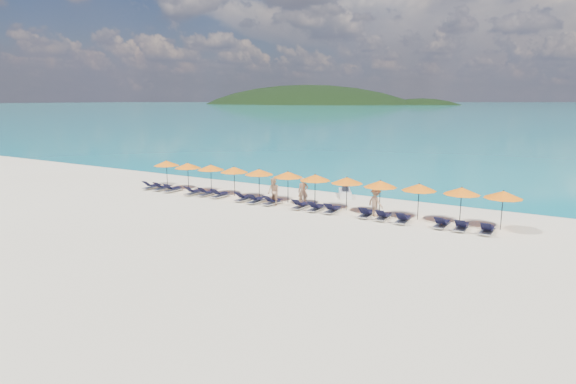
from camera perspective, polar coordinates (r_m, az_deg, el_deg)
The scene contains 38 objects.
ground at distance 29.58m, azimuth -3.02°, elevation -3.23°, with size 1400.00×1400.00×0.00m, color beige.
sea at distance 683.91m, azimuth 30.27°, elevation 8.92°, with size 1600.00×1300.00×0.01m, color #1FA9B2.
headland_main at distance 647.88m, azimuth 1.94°, elevation 6.99°, with size 374.00×242.00×126.50m.
headland_small at distance 608.34m, azimuth 15.40°, elevation 6.63°, with size 162.00×126.00×85.50m.
jetski at distance 36.35m, azimuth 6.78°, elevation -0.09°, with size 1.76×2.30×0.77m.
beachgoer_a at distance 33.12m, azimuth 1.80°, elevation 0.04°, with size 0.71×0.47×1.94m, color tan.
beachgoer_b at distance 33.16m, azimuth -1.74°, elevation 0.03°, with size 0.93×0.54×1.91m, color tan.
beachgoer_c at distance 30.57m, azimuth 10.35°, elevation -1.19°, with size 1.17×0.54×1.81m, color tan.
umbrella_0 at distance 41.09m, azimuth -14.21°, elevation 3.33°, with size 2.10×2.10×2.28m.
umbrella_1 at distance 39.22m, azimuth -11.80°, elevation 3.08°, with size 2.10×2.10×2.28m.
umbrella_2 at distance 37.88m, azimuth -9.14°, elevation 2.90°, with size 2.10×2.10×2.28m.
umbrella_3 at distance 36.41m, azimuth -6.40°, elevation 2.65°, with size 2.10×2.10×2.28m.
umbrella_4 at distance 35.11m, azimuth -3.45°, elevation 2.39°, with size 2.10×2.10×2.28m.
umbrella_5 at distance 33.84m, azimuth -0.00°, elevation 2.08°, with size 2.10×2.10×2.28m.
umbrella_6 at distance 32.60m, azimuth 3.24°, elevation 1.72°, with size 2.10×2.10×2.28m.
umbrella_7 at distance 31.66m, azimuth 7.00°, elevation 1.38°, with size 2.10×2.10×2.28m.
umbrella_8 at distance 30.67m, azimuth 10.89°, elevation 0.95°, with size 2.10×2.10×2.28m.
umbrella_9 at distance 30.02m, azimuth 15.28°, elevation 0.54°, with size 2.10×2.10×2.28m.
umbrella_10 at distance 29.57m, azimuth 19.90°, elevation 0.12°, with size 2.10×2.10×2.28m.
umbrella_11 at distance 29.30m, azimuth 24.16°, elevation -0.29°, with size 2.10×2.10×2.28m.
lounger_0 at distance 40.85m, azimuth -15.84°, elevation 0.67°, with size 0.67×1.72×0.66m.
lounger_1 at distance 40.03m, azimuth -14.65°, elevation 0.53°, with size 0.65×1.71×0.66m.
lounger_2 at distance 39.15m, azimuth -13.51°, elevation 0.35°, with size 0.66×1.72×0.66m.
lounger_3 at distance 37.55m, azimuth -11.10°, elevation 0.01°, with size 0.69×1.72×0.66m.
lounger_4 at distance 37.02m, azimuth -9.58°, elevation -0.10°, with size 0.65×1.71×0.66m.
lounger_5 at distance 36.21m, azimuth -8.05°, elevation -0.30°, with size 0.63×1.71×0.66m.
lounger_6 at distance 34.81m, azimuth -5.21°, elevation -0.70°, with size 0.68×1.72×0.66m.
lounger_7 at distance 34.01m, azimuth -3.80°, elevation -0.95°, with size 0.69×1.72×0.66m.
lounger_8 at distance 33.46m, azimuth -1.87°, elevation -1.13°, with size 0.79×1.75×0.66m.
lounger_9 at distance 32.26m, azimuth 1.55°, elevation -1.59°, with size 0.71×1.73×0.66m.
lounger_10 at distance 31.66m, azimuth 3.37°, elevation -1.84°, with size 0.64×1.71×0.66m.
lounger_11 at distance 31.21m, azimuth 5.28°, elevation -2.06°, with size 0.68×1.72×0.66m.
lounger_12 at distance 30.36m, azimuth 9.27°, elevation -2.53°, with size 0.70×1.73×0.66m.
lounger_13 at distance 29.88m, azimuth 11.21°, elevation -2.82°, with size 0.67×1.72×0.66m.
lounger_14 at distance 29.41m, azimuth 13.49°, elevation -3.14°, with size 0.71×1.73×0.66m.
lounger_15 at distance 28.96m, azimuth 17.78°, elevation -3.58°, with size 0.68×1.72×0.66m.
lounger_16 at distance 28.71m, azimuth 19.88°, elevation -3.84°, with size 0.69×1.72×0.66m.
lounger_17 at distance 28.51m, azimuth 22.55°, elevation -4.13°, with size 0.63×1.70×0.66m.
Camera 1 is at (16.17, -23.68, 7.26)m, focal length 30.00 mm.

